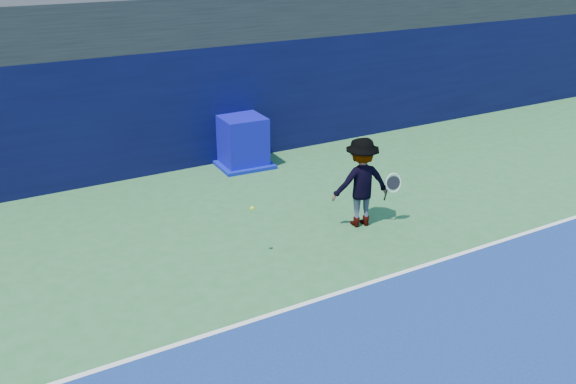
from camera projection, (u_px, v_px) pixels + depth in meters
name	position (u px, v px, depth m)	size (l,w,h in m)	color
baseline	(350.00, 289.00, 10.84)	(24.00, 0.10, 0.01)	white
stadium_band	(161.00, 17.00, 16.29)	(36.00, 3.00, 1.20)	black
back_wall_assembly	(180.00, 107.00, 16.28)	(36.00, 1.03, 3.00)	black
equipment_cart	(242.00, 143.00, 16.43)	(1.43, 1.43, 1.29)	#0F0CAA
tennis_player	(361.00, 182.00, 12.93)	(1.42, 0.92, 1.86)	silver
tennis_ball	(252.00, 208.00, 11.58)	(0.08, 0.08, 0.08)	#BFDE18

